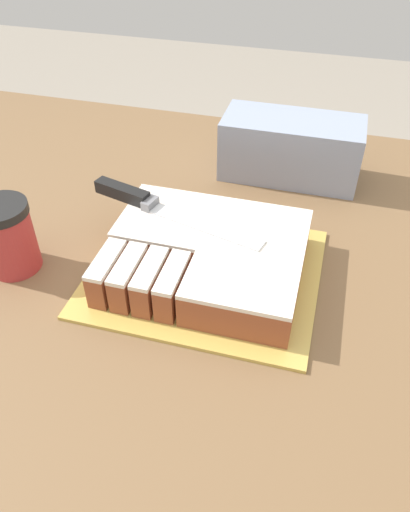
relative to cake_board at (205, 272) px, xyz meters
The scene contains 7 objects.
ground_plane 0.95m from the cake_board, behind, with size 8.00×8.00×0.00m, color #9E9384.
countertop 0.48m from the cake_board, behind, with size 1.40×1.10×0.95m.
cake_board is the anchor object (origin of this frame).
cake 0.03m from the cake_board, 39.91° to the left, with size 0.30×0.25×0.06m.
knife 0.16m from the cake_board, 152.49° to the left, with size 0.30×0.10×0.02m.
coffee_cup 0.31m from the cake_board, 168.11° to the right, with size 0.09×0.09×0.12m.
storage_box 0.35m from the cake_board, 75.96° to the left, with size 0.27×0.12×0.12m.
Camera 1 is at (0.23, -0.57, 1.49)m, focal length 35.00 mm.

